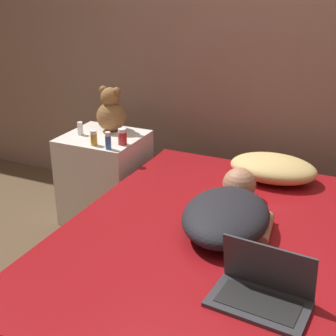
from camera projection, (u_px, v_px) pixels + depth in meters
ground_plane at (214, 317)px, 2.32m from camera, size 12.00×12.00×0.00m
wall_back at (289, 22)px, 2.82m from camera, size 8.00×0.06×2.60m
bed at (216, 278)px, 2.23m from camera, size 1.42×1.85×0.47m
nightstand at (105, 178)px, 3.15m from camera, size 0.50×0.47×0.60m
pillow at (273, 168)px, 2.67m from camera, size 0.50×0.33×0.14m
person_lying at (229, 212)px, 2.17m from camera, size 0.46×0.73×0.17m
laptop at (262, 290)px, 1.69m from camera, size 0.37×0.24×0.22m
teddy_bear at (111, 112)px, 3.08m from camera, size 0.19×0.19×0.30m
bottle_blue at (108, 141)px, 2.79m from camera, size 0.04×0.04×0.11m
bottle_white at (80, 129)px, 3.03m from camera, size 0.04×0.04×0.09m
bottle_red at (122, 137)px, 2.86m from camera, size 0.05×0.05×0.10m
bottle_amber at (94, 138)px, 2.85m from camera, size 0.04×0.04×0.09m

